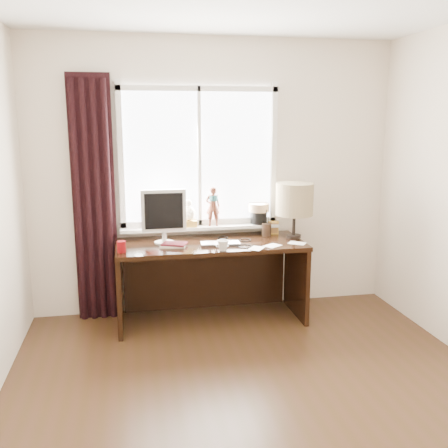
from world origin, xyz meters
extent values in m
cube|color=#402616|center=(0.00, 0.00, 0.00)|extent=(3.50, 4.00, 0.00)
cube|color=beige|center=(0.00, 2.00, 1.30)|extent=(3.50, 0.00, 2.60)
imported|color=silver|center=(-0.03, 1.52, 0.76)|extent=(0.36, 0.24, 0.03)
imported|color=white|center=(-0.04, 1.33, 0.80)|extent=(0.13, 0.13, 0.10)
cylinder|color=#70070A|center=(-0.89, 1.44, 0.80)|extent=(0.07, 0.07, 0.10)
cube|color=white|center=(-0.15, 1.99, 1.50)|extent=(1.40, 0.02, 1.30)
cube|color=silver|center=(-0.15, 1.96, 0.88)|extent=(1.50, 0.05, 0.05)
cube|color=silver|center=(-0.15, 1.96, 2.12)|extent=(1.50, 0.05, 0.05)
cube|color=silver|center=(-0.88, 1.96, 1.50)|extent=(0.05, 0.05, 1.40)
cube|color=silver|center=(0.57, 1.96, 1.50)|extent=(0.05, 0.05, 1.40)
cube|color=silver|center=(-0.15, 1.96, 1.50)|extent=(0.03, 0.05, 1.30)
cube|color=silver|center=(-0.15, 1.91, 0.83)|extent=(1.52, 0.18, 0.03)
cylinder|color=#5E110F|center=(-0.62, 1.90, 0.97)|extent=(0.13, 0.13, 0.23)
cube|color=gold|center=(-0.27, 1.91, 0.88)|extent=(0.15, 0.12, 0.06)
sphere|color=beige|center=(-0.27, 1.91, 0.97)|extent=(0.13, 0.13, 0.13)
sphere|color=beige|center=(-0.27, 1.91, 1.07)|extent=(0.07, 0.07, 0.07)
imported|color=#59291B|center=(-0.03, 1.89, 1.04)|extent=(0.14, 0.10, 0.38)
cylinder|color=#1E4C51|center=(-0.03, 1.88, 1.12)|extent=(0.09, 0.09, 0.05)
cylinder|color=black|center=(0.42, 1.90, 0.91)|extent=(0.16, 0.16, 0.12)
cylinder|color=#8C6B4C|center=(0.42, 1.90, 1.01)|extent=(0.20, 0.20, 0.08)
cube|color=black|center=(-1.13, 1.92, 1.12)|extent=(0.38, 0.05, 2.25)
cylinder|color=black|center=(-1.27, 1.89, 1.10)|extent=(0.06, 0.06, 2.20)
cylinder|color=black|center=(-1.18, 1.89, 1.10)|extent=(0.06, 0.06, 2.20)
cylinder|color=black|center=(-1.09, 1.89, 1.10)|extent=(0.06, 0.06, 2.20)
cylinder|color=black|center=(-1.00, 1.89, 1.10)|extent=(0.06, 0.06, 2.20)
cube|color=black|center=(-0.10, 1.63, 0.73)|extent=(1.70, 0.70, 0.04)
cube|color=black|center=(-0.93, 1.63, 0.35)|extent=(0.04, 0.64, 0.71)
cube|color=black|center=(0.73, 1.63, 0.35)|extent=(0.04, 0.64, 0.71)
cube|color=black|center=(-0.10, 1.97, 0.35)|extent=(1.60, 0.03, 0.71)
cylinder|color=beige|center=(-0.52, 1.68, 0.76)|extent=(0.18, 0.18, 0.01)
cylinder|color=beige|center=(-0.52, 1.68, 0.81)|extent=(0.04, 0.04, 0.10)
cube|color=beige|center=(-0.52, 1.68, 1.05)|extent=(0.40, 0.04, 0.38)
cube|color=black|center=(-0.52, 1.66, 1.05)|extent=(0.34, 0.01, 0.32)
cube|color=beige|center=(-0.45, 1.56, 0.76)|extent=(0.25, 0.20, 0.02)
cube|color=#55131C|center=(-0.44, 1.55, 0.78)|extent=(0.25, 0.22, 0.01)
cylinder|color=black|center=(0.47, 1.79, 0.81)|extent=(0.09, 0.09, 0.12)
cylinder|color=black|center=(0.46, 1.80, 0.86)|extent=(0.01, 0.01, 0.22)
cylinder|color=black|center=(0.48, 1.79, 0.84)|extent=(0.01, 0.01, 0.19)
cylinder|color=black|center=(0.47, 1.81, 0.88)|extent=(0.01, 0.01, 0.25)
cylinder|color=black|center=(0.49, 1.81, 0.83)|extent=(0.01, 0.01, 0.17)
cube|color=gold|center=(0.56, 1.85, 0.81)|extent=(0.10, 0.04, 0.13)
cube|color=#996633|center=(0.56, 1.83, 0.81)|extent=(0.07, 0.02, 0.10)
cylinder|color=black|center=(0.70, 1.67, 0.77)|extent=(0.14, 0.14, 0.03)
cylinder|color=black|center=(0.70, 1.67, 0.89)|extent=(0.03, 0.03, 0.22)
cylinder|color=tan|center=(0.70, 1.67, 1.12)|extent=(0.35, 0.35, 0.30)
cube|color=white|center=(0.42, 1.41, 0.75)|extent=(0.19, 0.18, 0.00)
cube|color=white|center=(0.66, 1.46, 0.75)|extent=(0.19, 0.18, 0.00)
cube|color=white|center=(0.25, 1.35, 0.75)|extent=(0.18, 0.19, 0.00)
torus|color=black|center=(0.17, 1.42, 0.75)|extent=(0.14, 0.14, 0.01)
torus|color=black|center=(0.23, 1.64, 0.75)|extent=(0.13, 0.13, 0.01)
torus|color=black|center=(0.04, 1.78, 0.75)|extent=(0.13, 0.13, 0.01)
camera|label=1|loc=(-0.81, -2.72, 1.86)|focal=40.00mm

